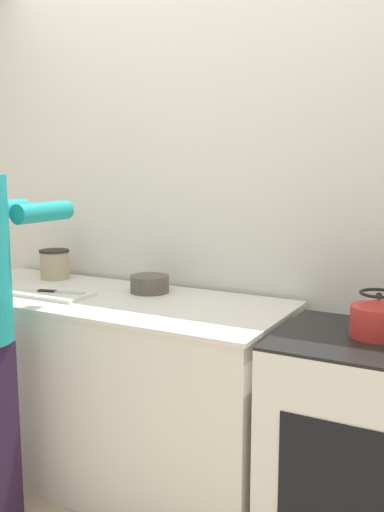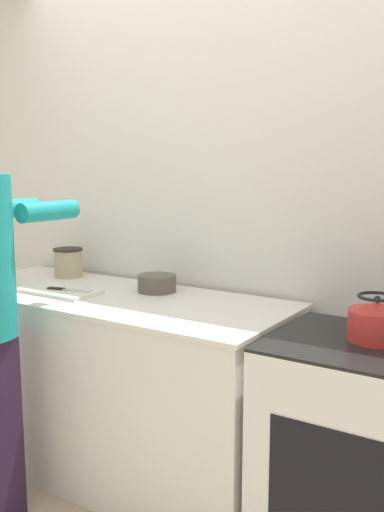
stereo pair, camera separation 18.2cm
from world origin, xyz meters
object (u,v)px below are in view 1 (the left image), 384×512
object	(u,v)px
kettle	(378,318)
canister_jar	(55,264)
cutting_board	(51,294)
oven	(368,452)
knife	(60,292)

from	to	relation	value
kettle	canister_jar	size ratio (longest dim) A/B	1.24
cutting_board	kettle	xyz separation A→B (m)	(1.50, 0.10, 0.05)
kettle	canister_jar	distance (m)	1.78
oven	canister_jar	size ratio (longest dim) A/B	5.43
kettle	oven	bearing A→B (deg)	-92.11
oven	canister_jar	bearing A→B (deg)	171.44
knife	canister_jar	world-z (taller)	canister_jar
cutting_board	knife	distance (m)	0.05
knife	kettle	xyz separation A→B (m)	(1.46, 0.09, 0.04)
canister_jar	knife	bearing A→B (deg)	-45.34
oven	knife	size ratio (longest dim) A/B	3.72
cutting_board	knife	xyz separation A→B (m)	(0.05, 0.01, 0.01)
oven	cutting_board	xyz separation A→B (m)	(-1.50, -0.06, 0.46)
oven	canister_jar	xyz separation A→B (m)	(-1.77, 0.27, 0.53)
knife	kettle	bearing A→B (deg)	-10.03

